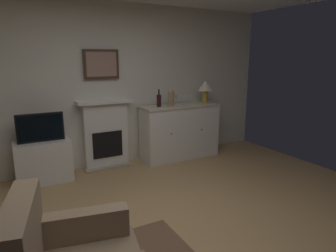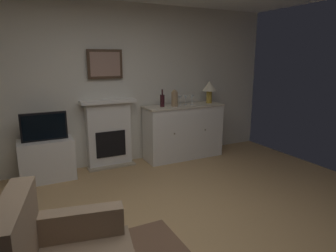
% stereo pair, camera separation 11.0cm
% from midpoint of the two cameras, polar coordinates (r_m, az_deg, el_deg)
% --- Properties ---
extents(ground_plane, '(6.37, 4.99, 0.10)m').
position_cam_midpoint_polar(ground_plane, '(3.12, 1.24, -22.24)').
color(ground_plane, tan).
rests_on(ground_plane, ground).
extents(wall_rear, '(6.37, 0.06, 2.60)m').
position_cam_midpoint_polar(wall_rear, '(4.88, -12.49, 7.42)').
color(wall_rear, silver).
rests_on(wall_rear, ground_plane).
extents(fireplace_unit, '(0.87, 0.30, 1.10)m').
position_cam_midpoint_polar(fireplace_unit, '(4.91, -10.62, -1.38)').
color(fireplace_unit, white).
rests_on(fireplace_unit, ground_plane).
extents(framed_picture, '(0.55, 0.04, 0.45)m').
position_cam_midpoint_polar(framed_picture, '(4.81, -11.32, 11.55)').
color(framed_picture, '#473323').
extents(sideboard_cabinet, '(1.41, 0.49, 0.95)m').
position_cam_midpoint_polar(sideboard_cabinet, '(5.26, 3.57, -1.04)').
color(sideboard_cabinet, white).
rests_on(sideboard_cabinet, ground_plane).
extents(table_lamp, '(0.26, 0.26, 0.40)m').
position_cam_midpoint_polar(table_lamp, '(5.42, 8.52, 7.32)').
color(table_lamp, '#B79338').
rests_on(table_lamp, sideboard_cabinet).
extents(wine_bottle, '(0.08, 0.08, 0.29)m').
position_cam_midpoint_polar(wine_bottle, '(4.96, -0.46, 4.94)').
color(wine_bottle, '#331419').
rests_on(wine_bottle, sideboard_cabinet).
extents(wine_glass_left, '(0.07, 0.07, 0.16)m').
position_cam_midpoint_polar(wine_glass_left, '(5.12, 2.96, 5.35)').
color(wine_glass_left, silver).
rests_on(wine_glass_left, sideboard_cabinet).
extents(wine_glass_center, '(0.07, 0.07, 0.16)m').
position_cam_midpoint_polar(wine_glass_center, '(5.18, 4.03, 5.41)').
color(wine_glass_center, silver).
rests_on(wine_glass_center, sideboard_cabinet).
extents(wine_glass_right, '(0.07, 0.07, 0.16)m').
position_cam_midpoint_polar(wine_glass_right, '(5.21, 5.23, 5.44)').
color(wine_glass_right, silver).
rests_on(wine_glass_right, sideboard_cabinet).
extents(vase_decorative, '(0.11, 0.11, 0.28)m').
position_cam_midpoint_polar(vase_decorative, '(5.01, 1.90, 5.39)').
color(vase_decorative, '#9E7F5B').
rests_on(vase_decorative, sideboard_cabinet).
extents(tv_cabinet, '(0.75, 0.42, 0.60)m').
position_cam_midpoint_polar(tv_cabinet, '(4.66, -21.54, -6.05)').
color(tv_cabinet, white).
rests_on(tv_cabinet, ground_plane).
extents(tv_set, '(0.62, 0.07, 0.40)m').
position_cam_midpoint_polar(tv_set, '(4.51, -22.03, -0.12)').
color(tv_set, black).
rests_on(tv_set, tv_cabinet).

